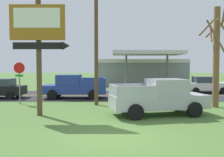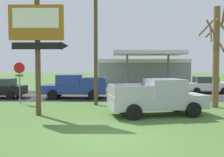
# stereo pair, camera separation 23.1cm
# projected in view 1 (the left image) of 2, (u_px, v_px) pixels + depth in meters

# --- Properties ---
(ground_plane) EXTENTS (180.00, 180.00, 0.00)m
(ground_plane) POSITION_uv_depth(u_px,v_px,m) (112.00, 136.00, 9.32)
(ground_plane) COLOR #4C7033
(road_asphalt) EXTENTS (140.00, 8.00, 0.02)m
(road_asphalt) POSITION_uv_depth(u_px,v_px,m) (112.00, 95.00, 22.30)
(road_asphalt) COLOR #2B2B2D
(road_asphalt) RESTS_ON ground
(road_centre_line) EXTENTS (126.00, 0.20, 0.01)m
(road_centre_line) POSITION_uv_depth(u_px,v_px,m) (112.00, 95.00, 22.30)
(road_centre_line) COLOR gold
(road_centre_line) RESTS_ON road_asphalt
(motel_sign) EXTENTS (3.16, 0.54, 6.19)m
(motel_sign) POSITION_uv_depth(u_px,v_px,m) (39.00, 36.00, 12.93)
(motel_sign) COLOR brown
(motel_sign) RESTS_ON ground
(stop_sign) EXTENTS (0.80, 0.08, 2.95)m
(stop_sign) POSITION_uv_depth(u_px,v_px,m) (19.00, 75.00, 17.32)
(stop_sign) COLOR slate
(stop_sign) RESTS_ON ground
(utility_pole) EXTENTS (1.77, 0.26, 9.10)m
(utility_pole) POSITION_uv_depth(u_px,v_px,m) (96.00, 34.00, 16.56)
(utility_pole) COLOR brown
(utility_pole) RESTS_ON ground
(bare_tree) EXTENTS (2.09, 1.91, 6.91)m
(bare_tree) POSITION_uv_depth(u_px,v_px,m) (216.00, 53.00, 15.76)
(bare_tree) COLOR brown
(bare_tree) RESTS_ON ground
(gas_station) EXTENTS (12.00, 11.50, 4.40)m
(gas_station) POSITION_uv_depth(u_px,v_px,m) (141.00, 71.00, 34.26)
(gas_station) COLOR gray
(gas_station) RESTS_ON ground
(pickup_silver_parked_on_lawn) EXTENTS (5.50, 3.04, 1.96)m
(pickup_silver_parked_on_lawn) POSITION_uv_depth(u_px,v_px,m) (159.00, 97.00, 13.38)
(pickup_silver_parked_on_lawn) COLOR #A8AAAF
(pickup_silver_parked_on_lawn) RESTS_ON ground
(pickup_blue_on_road) EXTENTS (5.20, 2.24, 1.96)m
(pickup_blue_on_road) POSITION_uv_depth(u_px,v_px,m) (73.00, 87.00, 20.25)
(pickup_blue_on_road) COLOR #233893
(pickup_blue_on_road) RESTS_ON ground
(car_white_near_lane) EXTENTS (4.20, 2.00, 1.64)m
(car_white_near_lane) POSITION_uv_depth(u_px,v_px,m) (205.00, 85.00, 24.27)
(car_white_near_lane) COLOR silver
(car_white_near_lane) RESTS_ON ground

